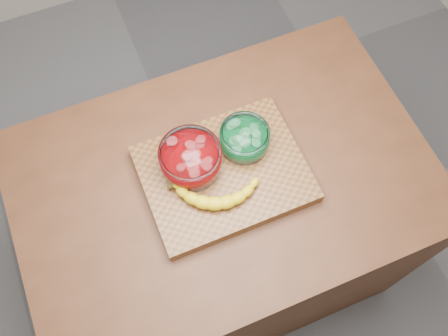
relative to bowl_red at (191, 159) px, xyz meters
name	(u,v)px	position (x,y,z in m)	size (l,w,h in m)	color
ground	(224,259)	(0.08, -0.05, -0.98)	(3.50, 3.50, 0.00)	#5C5C61
counter	(224,227)	(0.08, -0.05, -0.53)	(1.20, 0.80, 0.90)	#4D2917
cutting_board	(224,174)	(0.08, -0.05, -0.06)	(0.45, 0.35, 0.04)	brown
bowl_red	(191,159)	(0.00, 0.00, 0.00)	(0.17, 0.17, 0.08)	white
bowl_green	(244,138)	(0.16, 0.01, -0.01)	(0.14, 0.14, 0.07)	white
banana	(216,187)	(0.04, -0.10, -0.02)	(0.26, 0.17, 0.04)	gold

